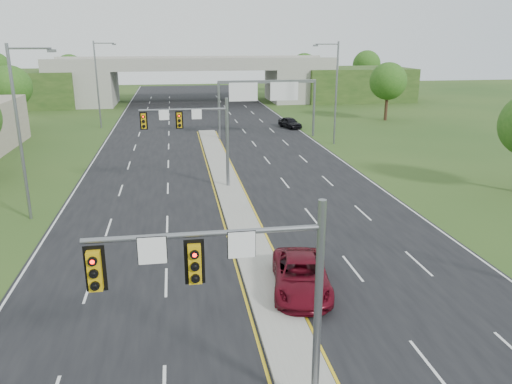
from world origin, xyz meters
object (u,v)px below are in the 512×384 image
Objects in this scene: signal_mast_far at (197,129)px; sign_gantry at (266,93)px; signal_mast_near at (242,282)px; car_far_a at (301,276)px; overpass at (195,83)px; car_far_c at (290,123)px.

signal_mast_far is 0.60× the size of sign_gantry.
signal_mast_near is 1.27× the size of car_far_a.
sign_gantry is at bearing -79.21° from overpass.
sign_gantry is at bearing 78.75° from signal_mast_near.
car_far_a is (1.50, -72.37, -2.77)m from overpass.
signal_mast_far is 55.13m from overpass.
overpass is (-6.68, 35.08, -1.69)m from sign_gantry.
overpass reaches higher than car_far_c.
car_far_c is (4.32, 5.99, -4.52)m from sign_gantry.
overpass is at bearing 92.84° from car_far_c.
signal_mast_near is at bearing -91.62° from overpass.
signal_mast_far is (0.00, 25.00, 0.00)m from signal_mast_near.
car_far_a is 44.31m from car_far_c.
sign_gantry is 2.84× the size of car_far_c.
signal_mast_far is at bearing -114.11° from sign_gantry.
car_far_a is (-5.18, -37.29, -4.45)m from sign_gantry.
signal_mast_near is at bearing -122.46° from car_far_c.
signal_mast_far is 29.45m from car_far_c.
signal_mast_far is at bearing 112.07° from car_far_a.
car_far_a is at bearing -88.81° from overpass.
sign_gantry is at bearing 91.88° from car_far_a.
sign_gantry is 8.66m from car_far_c.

